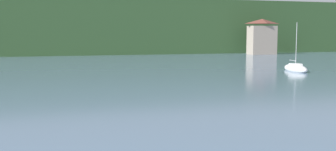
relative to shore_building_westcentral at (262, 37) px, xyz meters
name	(u,v)px	position (x,y,z in m)	size (l,w,h in m)	color
wooded_hillside	(72,31)	(-41.22, 48.18, 1.55)	(352.00, 73.27, 28.80)	#2D4C28
shore_building_westcentral	(262,37)	(0.00, 0.00, 0.00)	(6.76, 3.49, 8.48)	gray
sailboat_far_2	(296,69)	(-18.10, -40.23, -3.81)	(3.16, 6.47, 6.79)	white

